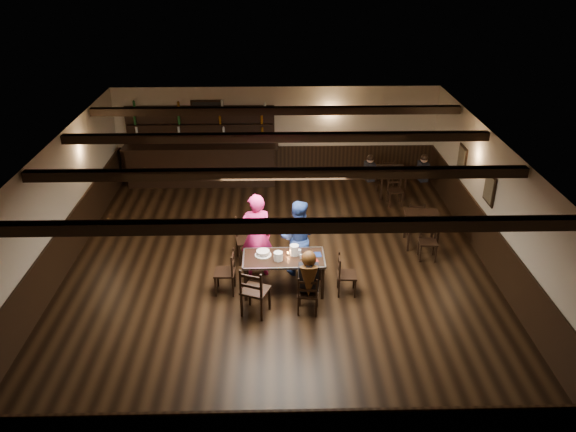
{
  "coord_description": "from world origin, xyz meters",
  "views": [
    {
      "loc": [
        -0.03,
        -10.2,
        6.36
      ],
      "look_at": [
        0.21,
        0.2,
        1.16
      ],
      "focal_mm": 35.0,
      "sensor_mm": 36.0,
      "label": 1
    }
  ],
  "objects_px": {
    "chair_near_left": "(253,289)",
    "woman_pink": "(256,235)",
    "man_blue": "(297,238)",
    "bar_counter": "(202,159)",
    "dining_table": "(284,261)",
    "chair_near_right": "(308,292)",
    "cake": "(263,253)"
  },
  "relations": [
    {
      "from": "cake",
      "to": "bar_counter",
      "type": "bearing_deg",
      "value": 108.55
    },
    {
      "from": "dining_table",
      "to": "woman_pink",
      "type": "bearing_deg",
      "value": 131.92
    },
    {
      "from": "dining_table",
      "to": "chair_near_right",
      "type": "bearing_deg",
      "value": -62.05
    },
    {
      "from": "chair_near_right",
      "to": "bar_counter",
      "type": "bearing_deg",
      "value": 112.78
    },
    {
      "from": "man_blue",
      "to": "cake",
      "type": "height_order",
      "value": "man_blue"
    },
    {
      "from": "chair_near_left",
      "to": "woman_pink",
      "type": "bearing_deg",
      "value": 89.12
    },
    {
      "from": "bar_counter",
      "to": "cake",
      "type": "bearing_deg",
      "value": -71.45
    },
    {
      "from": "cake",
      "to": "bar_counter",
      "type": "height_order",
      "value": "bar_counter"
    },
    {
      "from": "bar_counter",
      "to": "man_blue",
      "type": "bearing_deg",
      "value": -62.49
    },
    {
      "from": "dining_table",
      "to": "chair_near_left",
      "type": "xyz_separation_m",
      "value": [
        -0.57,
        -0.84,
        -0.09
      ]
    },
    {
      "from": "dining_table",
      "to": "chair_near_right",
      "type": "xyz_separation_m",
      "value": [
        0.43,
        -0.81,
        -0.19
      ]
    },
    {
      "from": "woman_pink",
      "to": "chair_near_right",
      "type": "bearing_deg",
      "value": 115.59
    },
    {
      "from": "chair_near_left",
      "to": "chair_near_right",
      "type": "height_order",
      "value": "chair_near_left"
    },
    {
      "from": "chair_near_right",
      "to": "cake",
      "type": "bearing_deg",
      "value": 132.81
    },
    {
      "from": "man_blue",
      "to": "bar_counter",
      "type": "distance_m",
      "value": 5.44
    },
    {
      "from": "woman_pink",
      "to": "bar_counter",
      "type": "height_order",
      "value": "bar_counter"
    },
    {
      "from": "chair_near_left",
      "to": "woman_pink",
      "type": "height_order",
      "value": "woman_pink"
    },
    {
      "from": "dining_table",
      "to": "chair_near_left",
      "type": "relative_size",
      "value": 1.6
    },
    {
      "from": "woman_pink",
      "to": "man_blue",
      "type": "bearing_deg",
      "value": 175.17
    },
    {
      "from": "bar_counter",
      "to": "chair_near_left",
      "type": "bearing_deg",
      "value": -75.42
    },
    {
      "from": "bar_counter",
      "to": "dining_table",
      "type": "bearing_deg",
      "value": -68.02
    },
    {
      "from": "chair_near_right",
      "to": "cake",
      "type": "xyz_separation_m",
      "value": [
        -0.84,
        0.9,
        0.31
      ]
    },
    {
      "from": "woman_pink",
      "to": "man_blue",
      "type": "distance_m",
      "value": 0.85
    },
    {
      "from": "chair_near_left",
      "to": "man_blue",
      "type": "relative_size",
      "value": 0.61
    },
    {
      "from": "woman_pink",
      "to": "cake",
      "type": "bearing_deg",
      "value": 96.46
    },
    {
      "from": "man_blue",
      "to": "bar_counter",
      "type": "height_order",
      "value": "bar_counter"
    },
    {
      "from": "man_blue",
      "to": "chair_near_right",
      "type": "bearing_deg",
      "value": 101.94
    },
    {
      "from": "chair_near_left",
      "to": "man_blue",
      "type": "distance_m",
      "value": 1.76
    },
    {
      "from": "dining_table",
      "to": "chair_near_left",
      "type": "distance_m",
      "value": 1.02
    },
    {
      "from": "cake",
      "to": "chair_near_right",
      "type": "bearing_deg",
      "value": -47.19
    },
    {
      "from": "chair_near_right",
      "to": "woman_pink",
      "type": "height_order",
      "value": "woman_pink"
    },
    {
      "from": "woman_pink",
      "to": "bar_counter",
      "type": "relative_size",
      "value": 0.42
    }
  ]
}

